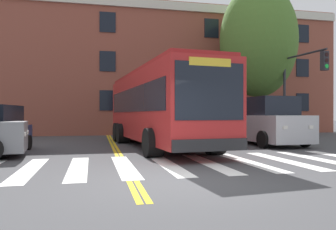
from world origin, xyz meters
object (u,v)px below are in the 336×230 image
(city_bus, at_px, (158,106))
(traffic_light_near_corner, at_px, (300,78))
(street_tree_curbside_large, at_px, (258,41))
(car_red_behind_bus, at_px, (131,123))
(car_silver_far_lane, at_px, (265,122))

(city_bus, relative_size, traffic_light_near_corner, 2.04)
(city_bus, height_order, traffic_light_near_corner, traffic_light_near_corner)
(city_bus, xyz_separation_m, street_tree_curbside_large, (7.77, 5.56, 4.53))
(car_red_behind_bus, height_order, traffic_light_near_corner, traffic_light_near_corner)
(car_red_behind_bus, bearing_deg, traffic_light_near_corner, -43.71)
(car_silver_far_lane, height_order, street_tree_curbside_large, street_tree_curbside_large)
(street_tree_curbside_large, bearing_deg, traffic_light_near_corner, -72.99)
(traffic_light_near_corner, bearing_deg, car_red_behind_bus, 136.29)
(city_bus, distance_m, car_silver_far_lane, 5.32)
(traffic_light_near_corner, bearing_deg, car_silver_far_lane, -146.42)
(city_bus, relative_size, car_silver_far_lane, 2.17)
(city_bus, bearing_deg, car_red_behind_bus, 90.50)
(car_red_behind_bus, height_order, street_tree_curbside_large, street_tree_curbside_large)
(car_silver_far_lane, distance_m, street_tree_curbside_large, 8.00)
(city_bus, height_order, street_tree_curbside_large, street_tree_curbside_large)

